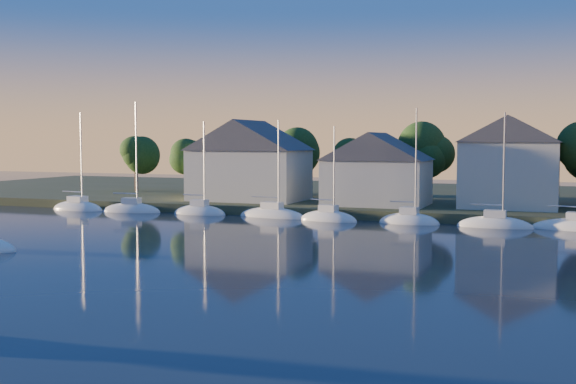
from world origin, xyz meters
The scene contains 8 objects.
ground centered at (0.00, 0.00, 0.00)m, with size 260.00×260.00×0.00m, color black.
shoreline_land centered at (0.00, 75.00, 0.00)m, with size 160.00×50.00×2.00m, color #384025.
wooden_dock centered at (0.00, 52.00, 0.00)m, with size 120.00×3.00×1.00m, color brown.
clubhouse_west centered at (-22.00, 58.00, 5.93)m, with size 13.65×9.45×9.64m.
clubhouse_centre centered at (-6.00, 57.00, 5.13)m, with size 11.55×8.40×8.08m.
clubhouse_east centered at (8.00, 59.00, 6.00)m, with size 10.50×8.40×9.80m.
tree_line centered at (2.00, 63.00, 7.18)m, with size 93.40×5.40×8.90m.
moored_fleet centered at (-4.00, 49.00, 0.10)m, with size 79.50×2.40×12.05m.
Camera 1 is at (13.70, -21.36, 8.22)m, focal length 45.00 mm.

